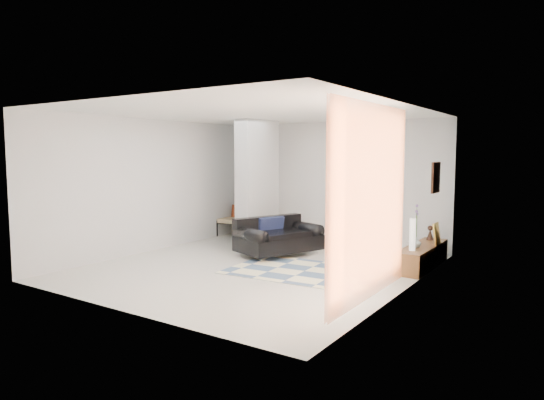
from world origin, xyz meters
The scene contains 17 objects.
floor centered at (0.00, 0.00, 0.00)m, with size 6.00×6.00×0.00m, color silver.
ceiling centered at (0.00, 0.00, 2.80)m, with size 6.00×6.00×0.00m, color white.
wall_back centered at (0.00, 3.00, 1.40)m, with size 6.00×6.00×0.00m, color silver.
wall_front centered at (0.00, -3.00, 1.40)m, with size 6.00×6.00×0.00m, color silver.
wall_left centered at (-2.75, 0.00, 1.40)m, with size 6.00×6.00×0.00m, color silver.
wall_right centered at (2.75, 0.00, 1.40)m, with size 6.00×6.00×0.00m, color silver.
partition_column centered at (-1.10, 1.60, 1.40)m, with size 0.35×1.20×2.80m, color #9FA3A5.
hallway_door centered at (-2.10, 2.96, 1.02)m, with size 0.85×0.06×2.04m, color silver.
curtain centered at (2.67, -1.15, 1.45)m, with size 2.55×2.55×0.00m, color orange.
wall_art centered at (2.72, 1.70, 1.65)m, with size 0.04×0.45×0.55m, color #33180E.
media_console centered at (2.52, 1.70, 0.20)m, with size 0.45×1.86×0.80m.
loveseat centered at (-0.31, 1.16, 0.35)m, with size 1.51×1.90×0.76m.
daybed centered at (-1.93, 2.62, 0.42)m, with size 1.85×0.91×0.77m.
area_rug centered at (0.90, 0.20, 0.01)m, with size 2.63×1.75×0.01m, color beige.
cylinder_lamp centered at (2.50, 1.16, 0.68)m, with size 0.10×0.10×0.56m, color beige.
bronze_figurine centered at (2.47, 2.37, 0.54)m, with size 0.14×0.14×0.28m, color #331F17, non-canonical shape.
vase centered at (2.47, 1.46, 0.49)m, with size 0.18×0.18×0.19m, color silver.
Camera 1 is at (5.05, -7.10, 2.09)m, focal length 32.00 mm.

